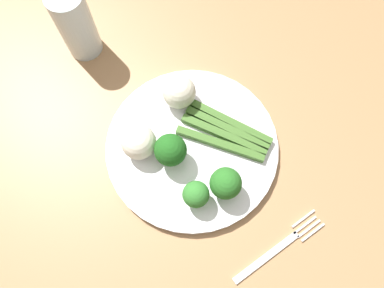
# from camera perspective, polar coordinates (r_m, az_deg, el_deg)

# --- Properties ---
(ground_plane) EXTENTS (6.00, 6.00, 0.02)m
(ground_plane) POSITION_cam_1_polar(r_m,az_deg,el_deg) (1.35, -1.11, -8.63)
(ground_plane) COLOR gray
(dining_table) EXTENTS (1.25, 0.96, 0.75)m
(dining_table) POSITION_cam_1_polar(r_m,az_deg,el_deg) (0.72, -2.07, 1.77)
(dining_table) COLOR #9E754C
(dining_table) RESTS_ON ground_plane
(plate) EXTENTS (0.28, 0.28, 0.01)m
(plate) POSITION_cam_1_polar(r_m,az_deg,el_deg) (0.59, -0.00, -0.42)
(plate) COLOR white
(plate) RESTS_ON dining_table
(asparagus_bundle) EXTENTS (0.15, 0.10, 0.01)m
(asparagus_bundle) POSITION_cam_1_polar(r_m,az_deg,el_deg) (0.58, 5.41, 1.90)
(asparagus_bundle) COLOR #3D6626
(asparagus_bundle) RESTS_ON plate
(broccoli_front_left) EXTENTS (0.04, 0.04, 0.05)m
(broccoli_front_left) POSITION_cam_1_polar(r_m,az_deg,el_deg) (0.53, 0.62, -8.02)
(broccoli_front_left) COLOR #609E3D
(broccoli_front_left) RESTS_ON plate
(broccoli_back) EXTENTS (0.05, 0.05, 0.06)m
(broccoli_back) POSITION_cam_1_polar(r_m,az_deg,el_deg) (0.54, -3.45, -0.99)
(broccoli_back) COLOR #4C7F2B
(broccoli_back) RESTS_ON plate
(broccoli_left) EXTENTS (0.05, 0.05, 0.06)m
(broccoli_left) POSITION_cam_1_polar(r_m,az_deg,el_deg) (0.53, 5.36, -6.27)
(broccoli_left) COLOR #568E33
(broccoli_left) RESTS_ON plate
(cauliflower_near_center) EXTENTS (0.06, 0.06, 0.06)m
(cauliflower_near_center) POSITION_cam_1_polar(r_m,az_deg,el_deg) (0.59, -2.07, 8.26)
(cauliflower_near_center) COLOR silver
(cauliflower_near_center) RESTS_ON plate
(cauliflower_outer_edge) EXTENTS (0.06, 0.06, 0.06)m
(cauliflower_outer_edge) POSITION_cam_1_polar(r_m,az_deg,el_deg) (0.56, -8.48, 0.30)
(cauliflower_outer_edge) COLOR white
(cauliflower_outer_edge) RESTS_ON plate
(fork) EXTENTS (0.05, 0.17, 0.00)m
(fork) POSITION_cam_1_polar(r_m,az_deg,el_deg) (0.58, 13.73, -15.61)
(fork) COLOR silver
(fork) RESTS_ON dining_table
(water_glass) EXTENTS (0.06, 0.06, 0.13)m
(water_glass) POSITION_cam_1_polar(r_m,az_deg,el_deg) (0.66, -18.01, 17.66)
(water_glass) COLOR silver
(water_glass) RESTS_ON dining_table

